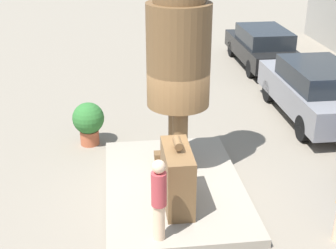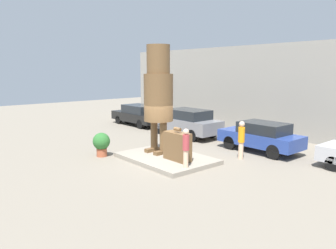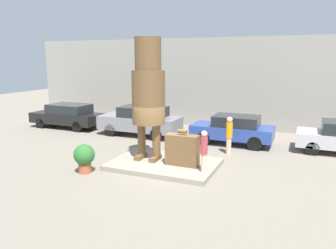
{
  "view_description": "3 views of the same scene",
  "coord_description": "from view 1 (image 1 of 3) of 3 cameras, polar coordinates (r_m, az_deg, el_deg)",
  "views": [
    {
      "loc": [
        8.77,
        -1.21,
        5.59
      ],
      "look_at": [
        0.41,
        -0.19,
        1.8
      ],
      "focal_mm": 50.0,
      "sensor_mm": 36.0,
      "label": 1
    },
    {
      "loc": [
        11.25,
        -9.44,
        4.13
      ],
      "look_at": [
        -0.0,
        0.11,
        1.67
      ],
      "focal_mm": 35.0,
      "sensor_mm": 36.0,
      "label": 2
    },
    {
      "loc": [
        5.25,
        -11.97,
        4.45
      ],
      "look_at": [
        0.09,
        0.23,
        1.76
      ],
      "focal_mm": 35.0,
      "sensor_mm": 36.0,
      "label": 3
    }
  ],
  "objects": [
    {
      "name": "ground_plane",
      "position": [
        10.47,
        0.76,
        -8.04
      ],
      "size": [
        60.0,
        60.0,
        0.0
      ],
      "primitive_type": "plane",
      "color": "gray"
    },
    {
      "name": "pedestal",
      "position": [
        10.42,
        0.76,
        -7.59
      ],
      "size": [
        4.36,
        2.98,
        0.19
      ],
      "color": "gray",
      "rests_on": "ground_plane"
    },
    {
      "name": "statue_figure",
      "position": [
        9.95,
        1.29,
        10.17
      ],
      "size": [
        1.38,
        1.38,
        5.09
      ],
      "color": "brown",
      "rests_on": "pedestal"
    },
    {
      "name": "giant_suitcase",
      "position": [
        9.33,
        1.14,
        -6.46
      ],
      "size": [
        1.33,
        0.53,
        1.47
      ],
      "color": "brown",
      "rests_on": "pedestal"
    },
    {
      "name": "tourist",
      "position": [
        8.27,
        -1.11,
        -8.84
      ],
      "size": [
        0.27,
        0.27,
        1.61
      ],
      "color": "beige",
      "rests_on": "pedestal"
    },
    {
      "name": "parked_car_black",
      "position": [
        19.23,
        11.39,
        9.37
      ],
      "size": [
        4.68,
        1.85,
        1.54
      ],
      "rotation": [
        0.0,
        0.0,
        3.14
      ],
      "color": "black",
      "rests_on": "ground_plane"
    },
    {
      "name": "parked_car_grey",
      "position": [
        14.37,
        17.44,
        4.06
      ],
      "size": [
        4.73,
        1.89,
        1.71
      ],
      "rotation": [
        0.0,
        0.0,
        3.14
      ],
      "color": "gray",
      "rests_on": "ground_plane"
    },
    {
      "name": "planter_pot",
      "position": [
        12.39,
        -9.67,
        0.43
      ],
      "size": [
        0.83,
        0.83,
        1.16
      ],
      "color": "#AD5638",
      "rests_on": "ground_plane"
    }
  ]
}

